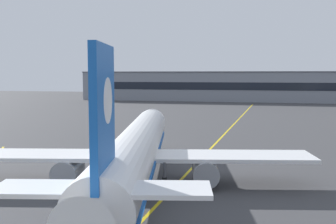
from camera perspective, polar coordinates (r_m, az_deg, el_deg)
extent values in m
cube|color=yellow|center=(52.96, 5.31, -5.77)|extent=(6.98, 179.89, 0.01)
cylinder|color=white|center=(37.28, -4.39, -4.98)|extent=(10.97, 36.03, 3.80)
cone|color=white|center=(56.31, -2.31, -1.49)|extent=(4.06, 3.27, 3.61)
cone|color=white|center=(18.60, -10.95, -14.38)|extent=(3.36, 3.32, 2.85)
cube|color=blue|center=(37.48, -4.38, -6.55)|extent=(10.32, 33.19, 0.44)
cube|color=black|center=(54.35, -2.46, -1.03)|extent=(3.01, 1.65, 0.60)
cube|color=white|center=(38.03, -4.29, -6.09)|extent=(32.31, 11.15, 0.36)
cylinder|color=gray|center=(38.47, -13.75, -7.95)|extent=(2.98, 3.99, 2.30)
cylinder|color=black|center=(40.21, -13.04, -7.36)|extent=(1.95, 0.57, 1.95)
cylinder|color=gray|center=(37.18, 5.21, -8.28)|extent=(2.98, 3.99, 2.30)
cylinder|color=black|center=(38.98, 5.04, -7.64)|extent=(1.95, 0.57, 1.95)
cube|color=blue|center=(21.15, -9.02, -0.42)|extent=(1.36, 4.78, 7.20)
cylinder|color=white|center=(21.39, -8.90, 1.58)|extent=(0.91, 2.44, 2.40)
cube|color=white|center=(21.26, -9.18, -10.54)|extent=(11.34, 4.96, 0.24)
cylinder|color=#4C4C51|center=(51.86, -2.68, -4.34)|extent=(0.24, 0.24, 1.60)
cylinder|color=black|center=(52.04, -2.67, -5.45)|extent=(0.57, 0.96, 0.90)
cylinder|color=#4C4C51|center=(36.07, -8.87, -8.18)|extent=(0.24, 0.24, 1.60)
cylinder|color=black|center=(36.35, -8.84, -9.90)|extent=(0.65, 1.35, 1.30)
cylinder|color=#4C4C51|center=(35.50, -0.50, -8.33)|extent=(0.24, 0.24, 1.60)
cylinder|color=black|center=(35.78, -0.50, -10.08)|extent=(0.65, 1.35, 1.30)
cone|color=orange|center=(52.55, 1.89, -5.54)|extent=(0.36, 0.36, 0.55)
cylinder|color=white|center=(52.55, 1.89, -5.51)|extent=(0.23, 0.23, 0.07)
cube|color=orange|center=(52.60, 1.89, -5.82)|extent=(0.44, 0.44, 0.03)
cube|color=gray|center=(156.42, 11.60, 3.43)|extent=(131.12, 12.00, 10.82)
cube|color=black|center=(150.36, 11.53, 3.52)|extent=(125.87, 0.12, 2.80)
cube|color=#595C63|center=(156.35, 11.64, 5.49)|extent=(131.52, 12.40, 0.40)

